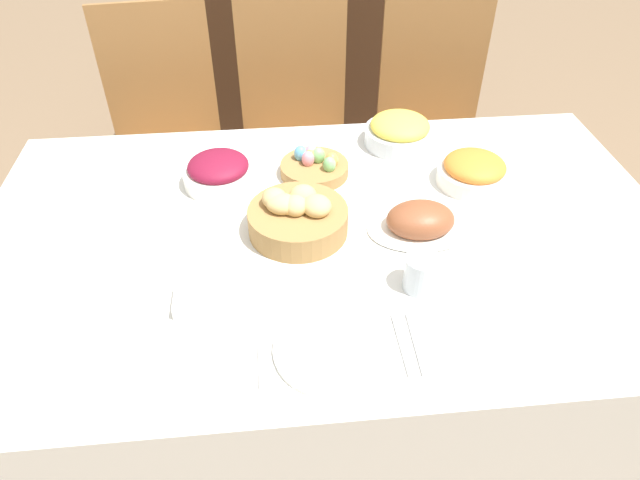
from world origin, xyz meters
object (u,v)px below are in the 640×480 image
Objects in this scene: spoon at (416,343)px; knife at (401,344)px; bread_basket at (297,216)px; carrot_bowl at (474,171)px; dinner_plate at (332,349)px; butter_dish at (205,299)px; chair_far_right at (432,122)px; fork at (260,355)px; chair_far_center at (295,129)px; egg_basket at (315,166)px; pineapple_bowl at (400,131)px; drinking_cup at (422,273)px; sideboard at (298,48)px; chair_far_left at (167,135)px; ham_platter at (420,221)px; beet_salad_bowl at (219,171)px.

knife is at bearing -179.25° from spoon.
carrot_bowl is (0.51, 0.17, -0.01)m from bread_basket.
dinner_plate is 0.31m from butter_dish.
chair_far_right is 1.48m from fork.
chair_far_center is 5.06× the size of egg_basket.
bread_basket is (-0.60, -0.89, 0.24)m from chair_far_right.
chair_far_right is 4.61× the size of pineapple_bowl.
drinking_cup reaches higher than dinner_plate.
dinner_plate is 0.17m from spoon.
chair_far_left is at bearing -121.34° from sideboard.
knife is at bearing -108.64° from ham_platter.
spoon is (-0.09, -0.37, -0.03)m from ham_platter.
carrot_bowl is 0.74m from dinner_plate.
drinking_cup is at bearing 74.79° from spoon.
knife is (-0.32, -0.57, -0.04)m from carrot_bowl.
beet_salad_bowl reaches higher than dinner_plate.
butter_dish is (-0.22, -0.24, -0.03)m from bread_basket.
dinner_plate is at bearing -68.70° from beet_salad_bowl.
dinner_plate is (0.25, -0.63, -0.04)m from beet_salad_bowl.
knife is at bearing -21.11° from butter_dish.
egg_basket is 0.98× the size of beet_salad_bowl.
knife is 0.44m from butter_dish.
sideboard is 5.22× the size of ham_platter.
dinner_plate is (-0.03, -0.66, -0.02)m from egg_basket.
carrot_bowl is (-0.09, -0.72, 0.24)m from chair_far_right.
carrot_bowl is 1.24× the size of knife.
chair_far_left is at bearing 110.95° from beet_salad_bowl.
beet_salad_bowl is at bearing 174.65° from carrot_bowl.
bread_basket reaches higher than spoon.
knife is at bearing -88.35° from sideboard.
pineapple_bowl reaches higher than ham_platter.
ham_platter is 1.24× the size of pineapple_bowl.
pineapple_bowl is 0.81m from spoon.
chair_far_left reaches higher than drinking_cup.
fork is at bearing -119.32° from pineapple_bowl.
egg_basket is 0.82× the size of dinner_plate.
egg_basket is 0.66m from dinner_plate.
knife is (0.06, -2.24, 0.24)m from sideboard.
drinking_cup reaches higher than butter_dish.
knife is (0.29, 0.00, 0.00)m from fork.
ham_platter is 1.32× the size of carrot_bowl.
bread_basket is (-0.05, -0.89, 0.24)m from chair_far_center.
chair_far_left is 6.09× the size of spoon.
butter_dish is at bearing -84.37° from chair_far_left.
sideboard is 8.54× the size of fork.
drinking_cup is at bearing -97.43° from pineapple_bowl.
spoon is 1.91× the size of drinking_cup.
chair_far_left is 1.35m from fork.
beet_salad_bowl is at bearing -75.21° from chair_far_left.
knife is (-0.16, -0.80, -0.04)m from pineapple_bowl.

